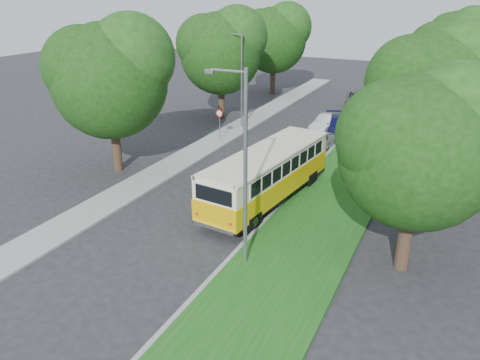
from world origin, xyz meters
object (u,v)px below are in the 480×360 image
at_px(vintage_bus, 267,176).
at_px(car_white, 327,124).
at_px(car_blue, 339,126).
at_px(car_grey, 358,100).
at_px(lamppost_near, 243,165).
at_px(lamppost_far, 241,77).
at_px(car_silver, 316,142).

distance_m(vintage_bus, car_white, 14.29).
bearing_deg(car_blue, car_white, 147.07).
distance_m(car_white, car_grey, 9.52).
relative_size(car_blue, car_grey, 0.92).
xyz_separation_m(lamppost_near, car_white, (-2.20, 20.35, -3.70)).
bearing_deg(lamppost_far, car_grey, 57.98).
xyz_separation_m(car_white, car_blue, (0.99, -0.22, 0.02)).
xyz_separation_m(car_silver, car_grey, (-0.25, 14.57, 0.06)).
bearing_deg(lamppost_far, lamppost_near, -64.29).
xyz_separation_m(car_silver, car_white, (-0.64, 5.06, 0.01)).
bearing_deg(car_white, car_grey, 96.74).
distance_m(lamppost_far, car_white, 7.76).
height_order(lamppost_near, car_grey, lamppost_near).
bearing_deg(car_white, car_silver, -73.71).
xyz_separation_m(car_blue, car_grey, (-0.60, 9.73, 0.03)).
relative_size(lamppost_far, car_silver, 1.93).
distance_m(car_blue, car_grey, 9.75).
bearing_deg(vintage_bus, car_white, 100.08).
xyz_separation_m(lamppost_far, car_white, (6.71, 1.85, -3.44)).
relative_size(lamppost_far, vintage_bus, 0.76).
height_order(car_silver, car_grey, car_grey).
distance_m(lamppost_far, vintage_bus, 14.71).
height_order(lamppost_near, lamppost_far, lamppost_near).
xyz_separation_m(lamppost_far, car_blue, (7.70, 1.63, -3.42)).
xyz_separation_m(vintage_bus, car_grey, (-0.35, 23.75, -0.74)).
bearing_deg(car_blue, lamppost_far, 171.50).
xyz_separation_m(vintage_bus, car_silver, (-0.11, 9.18, -0.80)).
height_order(lamppost_far, car_white, lamppost_far).
relative_size(lamppost_near, car_blue, 1.68).
bearing_deg(lamppost_far, vintage_bus, -59.00).
xyz_separation_m(vintage_bus, car_white, (-0.74, 14.25, -0.79)).
relative_size(vintage_bus, car_white, 2.40).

